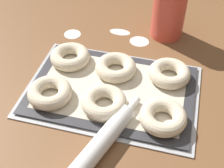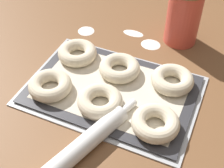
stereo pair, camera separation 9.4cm
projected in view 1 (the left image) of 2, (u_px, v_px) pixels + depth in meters
ground_plane at (117, 95)px, 0.83m from camera, size 2.80×2.80×0.00m
baking_tray at (112, 91)px, 0.83m from camera, size 0.46×0.31×0.01m
baking_mat at (112, 89)px, 0.83m from camera, size 0.43×0.29×0.00m
bagel_front_left at (50, 92)px, 0.80m from camera, size 0.11×0.11×0.03m
bagel_front_center at (104, 102)px, 0.77m from camera, size 0.11×0.11×0.03m
bagel_front_right at (163, 117)px, 0.74m from camera, size 0.11×0.11×0.03m
bagel_back_left at (70, 57)px, 0.90m from camera, size 0.11×0.11×0.03m
bagel_back_center at (116, 67)px, 0.86m from camera, size 0.11×0.11×0.03m
bagel_back_right at (169, 73)px, 0.85m from camera, size 0.11×0.11×0.03m
flour_canister at (169, 9)px, 0.96m from camera, size 0.11×0.11×0.19m
rolling_pin at (92, 155)px, 0.67m from camera, size 0.15×0.38×0.04m
flour_patch_near at (120, 32)px, 1.03m from camera, size 0.07×0.03×0.00m
flour_patch_far at (72, 34)px, 1.03m from camera, size 0.05×0.05×0.00m
flour_patch_side at (139, 41)px, 1.00m from camera, size 0.06×0.05×0.00m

